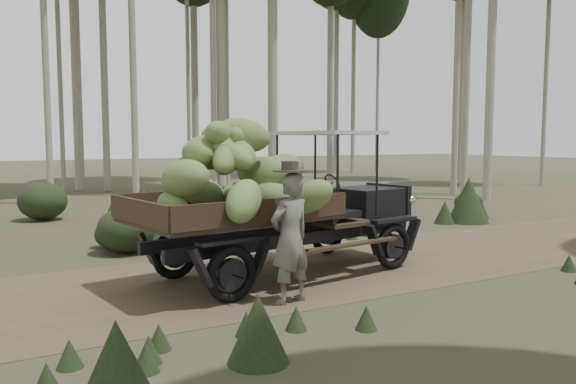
% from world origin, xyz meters
% --- Properties ---
extents(ground, '(120.00, 120.00, 0.00)m').
position_xyz_m(ground, '(0.00, 0.00, 0.00)').
color(ground, '#473D2B').
rests_on(ground, ground).
extents(dirt_track, '(70.00, 4.00, 0.01)m').
position_xyz_m(dirt_track, '(0.00, 0.00, 0.00)').
color(dirt_track, brown).
rests_on(dirt_track, ground).
extents(banana_truck, '(5.52, 3.01, 2.70)m').
position_xyz_m(banana_truck, '(-2.53, -0.12, 1.53)').
color(banana_truck, black).
rests_on(banana_truck, ground).
extents(farmer, '(0.75, 0.59, 1.99)m').
position_xyz_m(farmer, '(-2.80, -1.54, 0.94)').
color(farmer, '#616059').
rests_on(farmer, ground).
extents(undergrowth, '(23.22, 21.29, 1.36)m').
position_xyz_m(undergrowth, '(-1.45, -0.42, 0.53)').
color(undergrowth, '#233319').
rests_on(undergrowth, ground).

